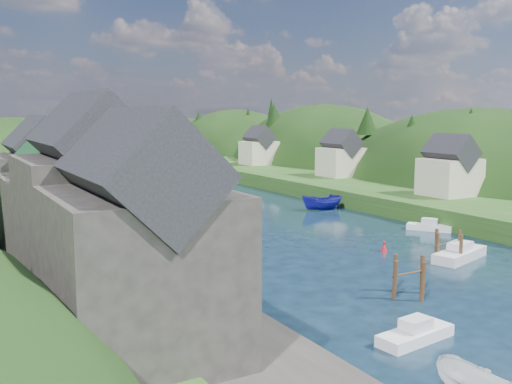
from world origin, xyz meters
TOP-DOWN VIEW (x-y plane):
  - ground at (0.00, 50.00)m, footprint 600.00×600.00m
  - hillside_right at (45.00, 75.00)m, footprint 36.00×245.56m
  - far_hills at (1.22, 174.01)m, footprint 103.00×68.00m
  - hill_trees at (0.33, 64.26)m, footprint 91.92×146.73m
  - quay_left at (-24.00, 20.00)m, footprint 12.00×110.00m
  - quayside_buildings at (-26.00, 6.39)m, footprint 8.00×35.84m
  - boat_sheds at (-26.00, 39.00)m, footprint 7.00×21.00m
  - terrace_right at (25.00, 40.00)m, footprint 16.00×120.00m
  - right_bank_cottages at (28.00, 48.33)m, footprint 9.00×59.24m
  - piling_cluster_near at (-3.90, -1.50)m, footprint 3.35×3.11m
  - piling_cluster_far at (6.99, 4.32)m, footprint 3.42×3.17m
  - channel_buoy_near at (3.95, 9.61)m, footprint 0.70×0.70m
  - channel_buoy_far at (-2.89, 24.77)m, footprint 0.70×0.70m
  - moored_boats at (-0.25, 17.19)m, footprint 37.25×88.78m

SIDE VIEW (x-z plane):
  - far_hills at x=1.22m, z-range -32.80..11.20m
  - hillside_right at x=45.00m, z-range -31.41..16.59m
  - ground at x=0.00m, z-range 0.00..0.00m
  - channel_buoy_near at x=3.95m, z-range -0.07..1.03m
  - channel_buoy_far at x=-2.89m, z-range -0.07..1.03m
  - moored_boats at x=-0.25m, z-range -0.50..1.83m
  - quay_left at x=-24.00m, z-range 0.00..2.00m
  - piling_cluster_far at x=6.99m, z-range -0.57..2.70m
  - piling_cluster_near at x=-3.90m, z-range -0.57..2.92m
  - terrace_right at x=25.00m, z-range 0.00..2.40m
  - boat_sheds at x=-26.00m, z-range 1.52..9.02m
  - right_bank_cottages at x=28.00m, z-range 1.64..10.05m
  - quayside_buildings at x=-26.00m, z-range 0.64..13.54m
  - hill_trees at x=0.33m, z-range 5.02..17.06m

